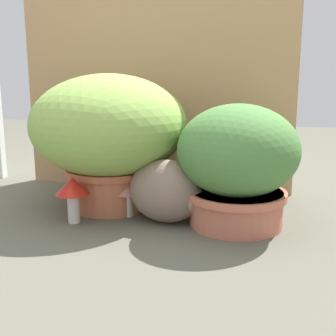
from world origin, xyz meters
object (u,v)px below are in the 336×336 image
object	(u,v)px
grass_planter	(109,133)
leafy_planter	(238,163)
cat	(170,188)
mushroom_ornament_pink	(128,193)
mushroom_ornament_red	(73,190)

from	to	relation	value
grass_planter	leafy_planter	bearing A→B (deg)	-12.46
cat	mushroom_ornament_pink	xyz separation A→B (m)	(-0.16, 0.03, -0.03)
cat	mushroom_ornament_red	distance (m)	0.33
cat	mushroom_ornament_pink	bearing A→B (deg)	168.76
leafy_planter	mushroom_ornament_pink	size ratio (longest dim) A/B	3.23
leafy_planter	cat	world-z (taller)	leafy_planter
cat	grass_planter	bearing A→B (deg)	153.43
grass_planter	leafy_planter	world-z (taller)	grass_planter
grass_planter	cat	world-z (taller)	grass_planter
cat	mushroom_ornament_red	bearing A→B (deg)	-166.78
leafy_planter	cat	xyz separation A→B (m)	(-0.22, -0.02, -0.09)
grass_planter	cat	distance (m)	0.34
leafy_planter	cat	bearing A→B (deg)	-173.87
mushroom_ornament_pink	mushroom_ornament_red	bearing A→B (deg)	-146.08
leafy_planter	mushroom_ornament_red	size ratio (longest dim) A/B	2.55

